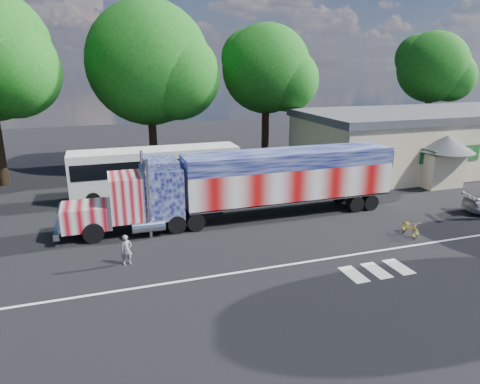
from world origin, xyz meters
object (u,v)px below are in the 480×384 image
object	(u,v)px
semi_truck	(251,183)
coach_bus	(156,172)
bicycle	(411,227)
tree_far_ne	(434,68)
woman	(126,250)
tree_ne_a	(268,70)
tree_n_mid	(151,64)

from	to	relation	value
semi_truck	coach_bus	bearing A→B (deg)	126.92
semi_truck	coach_bus	size ratio (longest dim) A/B	1.73
bicycle	tree_far_ne	distance (m)	29.65
coach_bus	tree_far_ne	size ratio (longest dim) A/B	0.93
coach_bus	woman	world-z (taller)	coach_bus
woman	bicycle	size ratio (longest dim) A/B	0.91
bicycle	tree_ne_a	world-z (taller)	tree_ne_a
semi_truck	tree_far_ne	size ratio (longest dim) A/B	1.62
semi_truck	tree_ne_a	world-z (taller)	tree_ne_a
coach_bus	tree_n_mid	size ratio (longest dim) A/B	0.81
woman	coach_bus	bearing A→B (deg)	63.36
woman	tree_ne_a	bearing A→B (deg)	41.12
coach_bus	woman	distance (m)	11.06
bicycle	tree_ne_a	distance (m)	21.87
tree_n_mid	tree_ne_a	size ratio (longest dim) A/B	1.13
bicycle	coach_bus	bearing A→B (deg)	145.02
semi_truck	coach_bus	xyz separation A→B (m)	(-4.80, 6.39, -0.46)
bicycle	tree_far_ne	world-z (taller)	tree_far_ne
bicycle	woman	bearing A→B (deg)	-175.38
semi_truck	tree_n_mid	size ratio (longest dim) A/B	1.41
bicycle	tree_far_ne	bearing A→B (deg)	56.73
tree_far_ne	bicycle	bearing A→B (deg)	-132.17
semi_truck	tree_ne_a	distance (m)	17.64
bicycle	tree_far_ne	xyz separation A→B (m)	(19.12, 21.11, 8.24)
tree_ne_a	tree_n_mid	bearing A→B (deg)	179.53
coach_bus	tree_ne_a	bearing A→B (deg)	36.00
tree_n_mid	tree_far_ne	size ratio (longest dim) A/B	1.15
coach_bus	tree_ne_a	xyz separation A→B (m)	(11.75, 8.54, 6.80)
semi_truck	woman	distance (m)	8.89
tree_ne_a	coach_bus	bearing A→B (deg)	-144.00
coach_bus	woman	xyz separation A→B (m)	(-2.87, -10.63, -1.03)
bicycle	tree_ne_a	size ratio (longest dim) A/B	0.13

